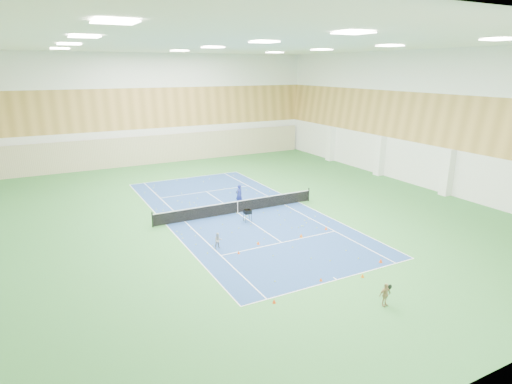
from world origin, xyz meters
The scene contains 20 objects.
ground centered at (0.00, 0.00, 0.00)m, with size 40.00×40.00×0.00m, color #317334.
room_shell centered at (0.00, 0.00, 6.00)m, with size 36.00×40.00×12.00m, color white, non-canonical shape.
wood_cladding centered at (0.00, 0.00, 8.00)m, with size 36.00×40.00×8.00m, color #B98C45, non-canonical shape.
ceiling_light_grid centered at (0.00, 0.00, 11.92)m, with size 21.40×25.40×0.06m, color white, non-canonical shape.
court_surface centered at (0.00, 0.00, 0.01)m, with size 10.97×23.77×0.01m, color navy.
tennis_balls_scatter centered at (0.00, 0.00, 0.05)m, with size 10.57×22.77×0.07m, color #C0D324, non-canonical shape.
tennis_net centered at (0.00, 0.00, 0.55)m, with size 12.80×0.10×1.10m, color black, non-canonical shape.
back_curtain centered at (0.00, 19.75, 1.60)m, with size 35.40×0.16×3.20m, color #C6B793.
coach centered at (0.90, 1.63, 0.85)m, with size 0.62×0.41×1.70m, color navy.
child_court centered at (-3.82, -5.33, 0.49)m, with size 0.48×0.37×0.98m, color #9B9BA4.
child_apron centered at (0.38, -14.85, 0.56)m, with size 0.66×0.27×1.12m, color tan.
ball_cart centered at (-0.20, -2.06, 0.46)m, with size 0.53×0.53×0.91m, color black, non-canonical shape.
cone_svc_a centered at (-3.08, -6.63, 0.10)m, with size 0.17×0.17×0.19m, color #FF4F0D.
cone_svc_b centered at (-1.42, -5.96, 0.11)m, with size 0.19×0.19×0.21m, color #FF550D.
cone_svc_c centered at (1.57, -6.22, 0.13)m, with size 0.23×0.23×0.25m, color orange.
cone_svc_d centered at (3.78, -5.89, 0.12)m, with size 0.21×0.21×0.23m, color #EB4B0C.
cone_base_a centered at (-3.98, -12.31, 0.10)m, with size 0.18×0.18×0.20m, color #F0400C.
cone_base_b centered at (-0.80, -11.60, 0.09)m, with size 0.17×0.17×0.19m, color #D7550B.
cone_base_c centered at (1.36, -12.27, 0.10)m, with size 0.19×0.19×0.21m, color orange.
cone_base_d centered at (3.44, -11.39, 0.12)m, with size 0.21×0.21×0.23m, color #DB3E0B.
Camera 1 is at (-12.89, -27.45, 10.49)m, focal length 30.00 mm.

